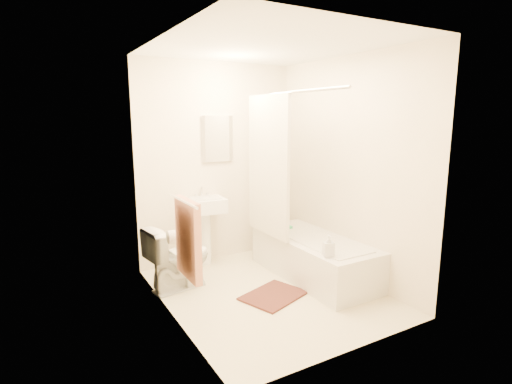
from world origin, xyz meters
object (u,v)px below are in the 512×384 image
bath_mat (273,295)px  toilet (179,258)px  sink (205,228)px  soap_bottle (329,246)px  bathtub (313,257)px

bath_mat → toilet: bearing=138.2°
sink → soap_bottle: size_ratio=4.18×
toilet → bathtub: bearing=-116.3°
toilet → soap_bottle: size_ratio=3.17×
toilet → bathtub: (1.41, -0.44, -0.11)m
sink → bathtub: size_ratio=0.57×
toilet → soap_bottle: toilet is taller
toilet → bathtub: toilet is taller
soap_bottle → bathtub: bearing=65.4°
sink → bathtub: 1.33m
bathtub → soap_bottle: size_ratio=7.34×
soap_bottle → toilet: bearing=140.3°
sink → bath_mat: bearing=-73.2°
sink → soap_bottle: (0.66, -1.48, 0.10)m
sink → bathtub: (0.90, -0.95, -0.22)m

